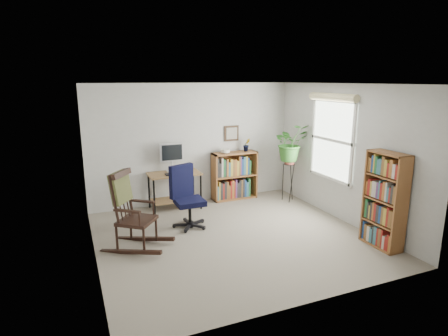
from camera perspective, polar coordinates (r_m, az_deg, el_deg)
name	(u,v)px	position (r m, az deg, el deg)	size (l,w,h in m)	color
floor	(234,237)	(6.11, 1.47, -10.44)	(4.20, 4.00, 0.00)	gray
ceiling	(235,84)	(5.59, 1.62, 12.69)	(4.20, 4.00, 0.00)	silver
wall_back	(193,144)	(7.57, -4.70, 3.69)	(4.20, 0.00, 2.40)	beige
wall_front	(312,203)	(4.06, 13.26, -5.17)	(4.20, 0.00, 2.40)	beige
wall_left	(89,178)	(5.25, -19.84, -1.38)	(0.00, 4.00, 2.40)	beige
wall_right	(344,154)	(6.85, 17.79, 2.08)	(0.00, 4.00, 2.40)	beige
window	(332,140)	(7.02, 16.08, 4.11)	(0.12, 1.20, 1.50)	white
desk	(175,191)	(7.34, -7.51, -3.45)	(0.99, 0.54, 0.71)	olive
monitor	(172,157)	(7.32, -7.95, 1.62)	(0.46, 0.16, 0.56)	silver
keyboard	(176,174)	(7.13, -7.34, -0.87)	(0.40, 0.15, 0.03)	black
office_chair	(190,197)	(6.33, -5.28, -4.40)	(0.59, 0.59, 1.08)	black
rocking_chair	(136,210)	(5.67, -13.22, -6.25)	(0.62, 1.03, 1.19)	black
low_bookshelf	(234,176)	(7.84, 1.59, -1.16)	(0.95, 0.32, 1.00)	brown
tall_bookshelf	(385,200)	(6.03, 23.28, -4.57)	(0.27, 0.63, 1.45)	brown
plant_stand	(289,179)	(7.81, 9.83, -1.71)	(0.25, 0.25, 0.92)	black
spider_plant	(291,125)	(7.60, 10.16, 6.49)	(1.69, 1.88, 1.46)	#306E26
potted_plant_small	(247,149)	(7.85, 3.46, 2.97)	(0.13, 0.24, 0.11)	#306E26
framed_picture	(232,133)	(7.81, 1.18, 5.30)	(0.32, 0.04, 0.32)	black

